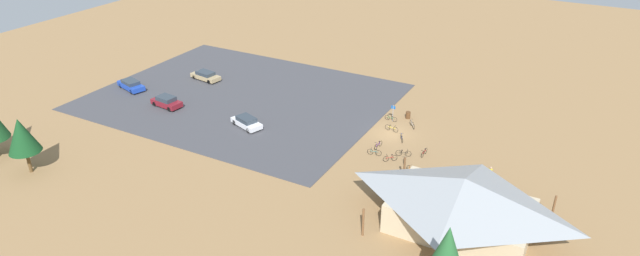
{
  "coord_description": "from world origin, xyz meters",
  "views": [
    {
      "loc": [
        -20.01,
        54.74,
        29.95
      ],
      "look_at": [
        7.17,
        4.89,
        1.2
      ],
      "focal_mm": 30.36,
      "sensor_mm": 36.0,
      "label": 1
    }
  ],
  "objects_px": {
    "bicycle_red_near_sign": "(390,158)",
    "car_tan_near_entry": "(206,76)",
    "pine_far_east": "(21,136)",
    "bicycle_blue_yard_right": "(402,138)",
    "bicycle_white_edge_north": "(404,163)",
    "bicycle_red_yard_left": "(424,153)",
    "bicycle_black_front_row": "(404,153)",
    "bicycle_yellow_trailside": "(392,128)",
    "bike_pavilion": "(462,201)",
    "car_white_mid_lot": "(247,122)",
    "car_blue_far_end": "(131,85)",
    "bicycle_teal_near_porch": "(374,152)",
    "bicycle_purple_by_bin": "(378,145)",
    "pine_center": "(447,256)",
    "bicycle_silver_mid_cluster": "(412,125)",
    "visitor_crossing_yard": "(490,174)",
    "bicycle_orange_lone_east": "(411,171)",
    "lot_sign": "(393,111)",
    "car_maroon_back_corner": "(167,102)",
    "trash_bin": "(408,115)",
    "bicycle_green_back_row": "(391,118)"
  },
  "relations": [
    {
      "from": "car_tan_near_entry",
      "to": "car_maroon_back_corner",
      "type": "bearing_deg",
      "value": 99.34
    },
    {
      "from": "pine_center",
      "to": "bicycle_teal_near_porch",
      "type": "height_order",
      "value": "pine_center"
    },
    {
      "from": "visitor_crossing_yard",
      "to": "bicycle_red_near_sign",
      "type": "bearing_deg",
      "value": 5.13
    },
    {
      "from": "lot_sign",
      "to": "car_maroon_back_corner",
      "type": "height_order",
      "value": "lot_sign"
    },
    {
      "from": "bicycle_purple_by_bin",
      "to": "bicycle_teal_near_porch",
      "type": "distance_m",
      "value": 1.77
    },
    {
      "from": "bicycle_teal_near_porch",
      "to": "bicycle_green_back_row",
      "type": "xyz_separation_m",
      "value": [
        1.65,
        -9.01,
        -0.01
      ]
    },
    {
      "from": "bicycle_black_front_row",
      "to": "car_maroon_back_corner",
      "type": "relative_size",
      "value": 0.38
    },
    {
      "from": "bicycle_red_near_sign",
      "to": "bicycle_green_back_row",
      "type": "distance_m",
      "value": 10.12
    },
    {
      "from": "lot_sign",
      "to": "bicycle_blue_yard_right",
      "type": "bearing_deg",
      "value": 123.36
    },
    {
      "from": "bicycle_white_edge_north",
      "to": "bicycle_red_yard_left",
      "type": "bearing_deg",
      "value": -109.7
    },
    {
      "from": "pine_far_east",
      "to": "car_maroon_back_corner",
      "type": "bearing_deg",
      "value": -93.23
    },
    {
      "from": "bike_pavilion",
      "to": "bicycle_white_edge_north",
      "type": "height_order",
      "value": "bike_pavilion"
    },
    {
      "from": "pine_center",
      "to": "bicycle_white_edge_north",
      "type": "height_order",
      "value": "pine_center"
    },
    {
      "from": "lot_sign",
      "to": "car_tan_near_entry",
      "type": "distance_m",
      "value": 29.57
    },
    {
      "from": "car_white_mid_lot",
      "to": "visitor_crossing_yard",
      "type": "distance_m",
      "value": 29.13
    },
    {
      "from": "bicycle_red_near_sign",
      "to": "bicycle_orange_lone_east",
      "type": "xyz_separation_m",
      "value": [
        -2.96,
        1.41,
        0.01
      ]
    },
    {
      "from": "bicycle_red_near_sign",
      "to": "bicycle_blue_yard_right",
      "type": "distance_m",
      "value": 5.06
    },
    {
      "from": "bicycle_black_front_row",
      "to": "car_blue_far_end",
      "type": "distance_m",
      "value": 40.92
    },
    {
      "from": "lot_sign",
      "to": "bicycle_red_yard_left",
      "type": "distance_m",
      "value": 9.11
    },
    {
      "from": "car_blue_far_end",
      "to": "visitor_crossing_yard",
      "type": "xyz_separation_m",
      "value": [
        -50.51,
        0.24,
        0.21
      ]
    },
    {
      "from": "trash_bin",
      "to": "lot_sign",
      "type": "relative_size",
      "value": 0.41
    },
    {
      "from": "pine_far_east",
      "to": "bicycle_purple_by_bin",
      "type": "height_order",
      "value": "pine_far_east"
    },
    {
      "from": "bike_pavilion",
      "to": "car_white_mid_lot",
      "type": "height_order",
      "value": "bike_pavilion"
    },
    {
      "from": "bicycle_red_near_sign",
      "to": "car_tan_near_entry",
      "type": "distance_m",
      "value": 34.28
    },
    {
      "from": "lot_sign",
      "to": "bicycle_orange_lone_east",
      "type": "xyz_separation_m",
      "value": [
        -6.44,
        10.84,
        -1.04
      ]
    },
    {
      "from": "bicycle_purple_by_bin",
      "to": "bicycle_silver_mid_cluster",
      "type": "relative_size",
      "value": 1.22
    },
    {
      "from": "pine_center",
      "to": "bicycle_red_yard_left",
      "type": "relative_size",
      "value": 4.46
    },
    {
      "from": "bicycle_black_front_row",
      "to": "bicycle_yellow_trailside",
      "type": "distance_m",
      "value": 6.13
    },
    {
      "from": "bike_pavilion",
      "to": "trash_bin",
      "type": "xyz_separation_m",
      "value": [
        11.95,
        -19.33,
        -2.5
      ]
    },
    {
      "from": "visitor_crossing_yard",
      "to": "bicycle_orange_lone_east",
      "type": "bearing_deg",
      "value": 17.35
    },
    {
      "from": "pine_far_east",
      "to": "bicycle_orange_lone_east",
      "type": "relative_size",
      "value": 4.43
    },
    {
      "from": "bicycle_yellow_trailside",
      "to": "bicycle_blue_yard_right",
      "type": "bearing_deg",
      "value": 137.67
    },
    {
      "from": "pine_far_east",
      "to": "bicycle_blue_yard_right",
      "type": "height_order",
      "value": "pine_far_east"
    },
    {
      "from": "bicycle_purple_by_bin",
      "to": "car_maroon_back_corner",
      "type": "xyz_separation_m",
      "value": [
        29.07,
        3.05,
        0.41
      ]
    },
    {
      "from": "trash_bin",
      "to": "pine_center",
      "type": "relative_size",
      "value": 0.12
    },
    {
      "from": "bike_pavilion",
      "to": "bicycle_purple_by_bin",
      "type": "height_order",
      "value": "bike_pavilion"
    },
    {
      "from": "bicycle_black_front_row",
      "to": "car_white_mid_lot",
      "type": "relative_size",
      "value": 0.36
    },
    {
      "from": "bicycle_purple_by_bin",
      "to": "bicycle_black_front_row",
      "type": "relative_size",
      "value": 1.03
    },
    {
      "from": "bicycle_white_edge_north",
      "to": "car_blue_far_end",
      "type": "bearing_deg",
      "value": -1.91
    },
    {
      "from": "pine_far_east",
      "to": "bicycle_orange_lone_east",
      "type": "xyz_separation_m",
      "value": [
        -35.44,
        -18.81,
        -3.94
      ]
    },
    {
      "from": "bicycle_blue_yard_right",
      "to": "bicycle_teal_near_porch",
      "type": "height_order",
      "value": "bicycle_blue_yard_right"
    },
    {
      "from": "bicycle_red_yard_left",
      "to": "bicycle_teal_near_porch",
      "type": "bearing_deg",
      "value": 27.65
    },
    {
      "from": "bicycle_silver_mid_cluster",
      "to": "car_white_mid_lot",
      "type": "height_order",
      "value": "car_white_mid_lot"
    },
    {
      "from": "bicycle_red_near_sign",
      "to": "bicycle_orange_lone_east",
      "type": "relative_size",
      "value": 0.91
    },
    {
      "from": "bicycle_teal_near_porch",
      "to": "bicycle_orange_lone_east",
      "type": "xyz_separation_m",
      "value": [
        -5.0,
        1.82,
        0.01
      ]
    },
    {
      "from": "trash_bin",
      "to": "car_tan_near_entry",
      "type": "bearing_deg",
      "value": 3.73
    },
    {
      "from": "bicycle_yellow_trailside",
      "to": "pine_far_east",
      "type": "bearing_deg",
      "value": 42.11
    },
    {
      "from": "bicycle_red_near_sign",
      "to": "car_tan_near_entry",
      "type": "relative_size",
      "value": 0.26
    },
    {
      "from": "pine_far_east",
      "to": "bicycle_teal_near_porch",
      "type": "bearing_deg",
      "value": -145.87
    },
    {
      "from": "bicycle_yellow_trailside",
      "to": "bicycle_orange_lone_east",
      "type": "distance_m",
      "value": 9.91
    }
  ]
}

